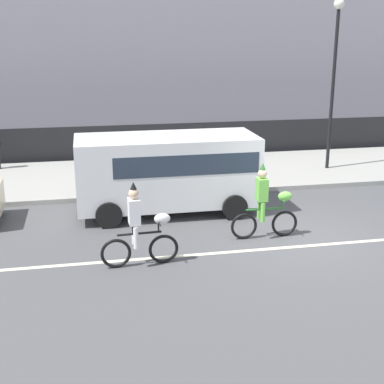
% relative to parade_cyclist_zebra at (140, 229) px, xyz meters
% --- Properties ---
extents(ground_plane, '(80.00, 80.00, 0.00)m').
position_rel_parade_cyclist_zebra_xyz_m(ground_plane, '(3.97, 0.82, -0.84)').
color(ground_plane, '#4C4C4F').
extents(road_centre_line, '(36.00, 0.14, 0.01)m').
position_rel_parade_cyclist_zebra_xyz_m(road_centre_line, '(3.97, 0.32, -0.84)').
color(road_centre_line, beige).
rests_on(road_centre_line, ground).
extents(sidewalk_curb, '(60.00, 5.00, 0.15)m').
position_rel_parade_cyclist_zebra_xyz_m(sidewalk_curb, '(3.97, 7.32, -0.77)').
color(sidewalk_curb, '#9E9B93').
rests_on(sidewalk_curb, ground).
extents(fence_line, '(40.00, 0.08, 1.40)m').
position_rel_parade_cyclist_zebra_xyz_m(fence_line, '(3.97, 10.22, -0.14)').
color(fence_line, black).
rests_on(fence_line, ground).
extents(building_backdrop, '(28.00, 8.00, 7.23)m').
position_rel_parade_cyclist_zebra_xyz_m(building_backdrop, '(4.40, 18.82, 2.77)').
color(building_backdrop, '#99939E').
rests_on(building_backdrop, ground).
extents(parade_cyclist_zebra, '(1.72, 0.50, 1.92)m').
position_rel_parade_cyclist_zebra_xyz_m(parade_cyclist_zebra, '(0.00, 0.00, 0.00)').
color(parade_cyclist_zebra, black).
rests_on(parade_cyclist_zebra, ground).
extents(parade_cyclist_lime, '(1.72, 0.50, 1.92)m').
position_rel_parade_cyclist_zebra_xyz_m(parade_cyclist_lime, '(3.21, 1.06, 0.00)').
color(parade_cyclist_lime, black).
rests_on(parade_cyclist_lime, ground).
extents(parked_van_white, '(5.00, 2.22, 2.18)m').
position_rel_parade_cyclist_zebra_xyz_m(parked_van_white, '(1.20, 3.52, 0.44)').
color(parked_van_white, white).
rests_on(parked_van_white, ground).
extents(street_lamp_post, '(0.36, 0.36, 5.86)m').
position_rel_parade_cyclist_zebra_xyz_m(street_lamp_post, '(7.55, 6.84, 3.15)').
color(street_lamp_post, black).
rests_on(street_lamp_post, sidewalk_curb).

